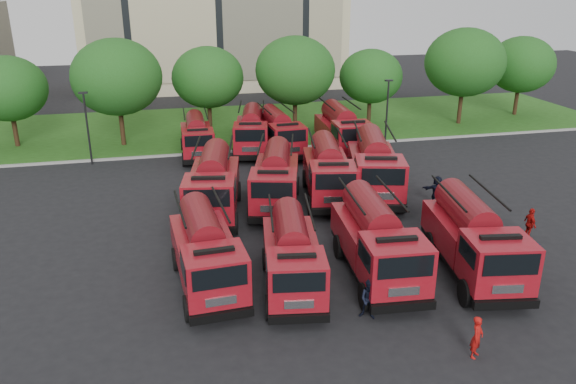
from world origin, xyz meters
name	(u,v)px	position (x,y,z in m)	size (l,w,h in m)	color
ground	(284,260)	(0.00, 0.00, 0.00)	(140.00, 140.00, 0.00)	black
lawn	(220,126)	(0.00, 26.00, 0.06)	(70.00, 16.00, 0.12)	#1E4312
curb	(232,151)	(0.00, 17.90, 0.07)	(70.00, 0.30, 0.14)	gray
tree_1	(8,89)	(-16.00, 23.00, 4.55)	(5.71, 5.71, 6.98)	#382314
tree_2	(117,77)	(-8.00, 21.50, 5.35)	(6.72, 6.72, 8.22)	#382314
tree_3	(208,77)	(-1.00, 24.00, 4.68)	(5.88, 5.88, 7.19)	#382314
tree_4	(295,71)	(6.00, 22.50, 5.22)	(6.55, 6.55, 8.01)	#382314
tree_5	(371,76)	(13.00, 23.50, 4.35)	(5.46, 5.46, 6.68)	#382314
tree_6	(465,62)	(21.00, 22.00, 5.49)	(6.89, 6.89, 8.42)	#382314
tree_7	(521,65)	(28.00, 24.00, 4.82)	(6.05, 6.05, 7.39)	#382314
lamp_post_0	(87,124)	(-10.00, 17.20, 2.90)	(0.60, 0.25, 5.11)	black
lamp_post_1	(387,109)	(12.00, 17.20, 2.90)	(0.60, 0.25, 5.11)	black
fire_truck_0	(206,251)	(-3.65, -1.44, 1.57)	(2.86, 7.00, 3.12)	black
fire_truck_1	(292,255)	(-0.21, -2.41, 1.49)	(3.22, 6.77, 2.96)	black
fire_truck_2	(377,240)	(3.57, -2.22, 1.66)	(3.13, 7.44, 3.30)	black
fire_truck_3	(473,238)	(7.72, -2.98, 1.67)	(3.62, 7.57, 3.31)	black
fire_truck_4	(213,184)	(-2.55, 6.30, 1.72)	(3.87, 7.85, 3.42)	black
fire_truck_5	(276,178)	(1.01, 6.72, 1.64)	(4.20, 7.55, 3.26)	black
fire_truck_6	(328,171)	(4.27, 7.26, 1.67)	(3.79, 7.60, 3.31)	black
fire_truck_7	(374,166)	(7.12, 7.18, 1.79)	(4.57, 8.21, 3.55)	black
fire_truck_8	(197,137)	(-2.58, 17.54, 1.46)	(2.49, 6.43, 2.90)	black
fire_truck_9	(252,131)	(1.49, 17.69, 1.59)	(3.69, 7.29, 3.17)	black
fire_truck_10	(279,132)	(3.45, 17.03, 1.57)	(2.79, 6.96, 3.11)	black
fire_truck_11	(342,130)	(7.99, 15.87, 1.73)	(3.01, 7.64, 3.43)	black
firefighter_0	(474,356)	(4.82, -8.38, 0.00)	(0.57, 0.41, 1.55)	#A10E0C
firefighter_1	(369,318)	(2.12, -5.35, 0.00)	(0.79, 0.43, 1.62)	black
firefighter_2	(528,239)	(12.38, -0.52, 0.00)	(0.96, 0.54, 1.63)	#A10E0C
firefighter_3	(531,273)	(10.34, -3.67, 0.00)	(0.97, 0.50, 1.50)	black
firefighter_4	(223,252)	(-2.66, 1.50, 0.00)	(0.79, 0.52, 1.62)	black
firefighter_5	(435,206)	(9.95, 4.60, 0.00)	(1.66, 0.71, 1.78)	black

